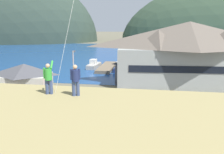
{
  "coord_description": "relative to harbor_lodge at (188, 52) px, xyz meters",
  "views": [
    {
      "loc": [
        5.28,
        -20.43,
        10.31
      ],
      "look_at": [
        0.54,
        9.0,
        3.54
      ],
      "focal_mm": 37.54,
      "sensor_mm": 36.0,
      "label": 1
    }
  ],
  "objects": [
    {
      "name": "far_hill_west_ridge",
      "position": [
        -99.68,
        98.67,
        -5.71
      ],
      "size": [
        122.37,
        70.05,
        85.65
      ],
      "primitive_type": "ellipsoid",
      "color": "#2D3D33",
      "rests_on": "ground"
    },
    {
      "name": "wharf_dock",
      "position": [
        -16.23,
        12.4,
        -5.36
      ],
      "size": [
        3.2,
        12.95,
        0.7
      ],
      "color": "#70604C",
      "rests_on": "ground"
    },
    {
      "name": "person_kite_flyer",
      "position": [
        -12.02,
        -29.12,
        1.68
      ],
      "size": [
        0.52,
        0.7,
        1.86
      ],
      "color": "#384770",
      "rests_on": "grassy_hill_foreground"
    },
    {
      "name": "person_companion",
      "position": [
        -10.42,
        -29.21,
        1.66
      ],
      "size": [
        0.52,
        0.4,
        1.74
      ],
      "color": "#384770",
      "rests_on": "grassy_hill_foreground"
    },
    {
      "name": "parked_car_lone_by_shed",
      "position": [
        -4.37,
        -14.77,
        -4.64
      ],
      "size": [
        4.3,
        2.26,
        1.82
      ],
      "color": "#9EA3A8",
      "rests_on": "parking_lot_pad"
    },
    {
      "name": "ground_plane",
      "position": [
        -11.76,
        -20.72,
        -5.71
      ],
      "size": [
        600.0,
        600.0,
        0.0
      ],
      "primitive_type": "plane",
      "color": "#66604C"
    },
    {
      "name": "parked_car_mid_row_far",
      "position": [
        -2.45,
        -20.38,
        -4.64
      ],
      "size": [
        4.23,
        2.12,
        1.82
      ],
      "color": "#B28923",
      "rests_on": "parking_lot_pad"
    },
    {
      "name": "parking_lot_pad",
      "position": [
        -11.76,
        -15.72,
        -5.66
      ],
      "size": [
        40.0,
        20.0,
        0.1
      ],
      "primitive_type": "cube",
      "color": "slate",
      "rests_on": "ground"
    },
    {
      "name": "moored_boat_outer_mooring",
      "position": [
        -12.85,
        10.31,
        -4.98
      ],
      "size": [
        2.45,
        6.66,
        2.16
      ],
      "color": "navy",
      "rests_on": "ground"
    },
    {
      "name": "moored_boat_wharfside",
      "position": [
        -19.52,
        12.58,
        -4.98
      ],
      "size": [
        2.47,
        6.2,
        2.16
      ],
      "color": "#A8A399",
      "rests_on": "ground"
    },
    {
      "name": "parked_car_front_row_silver",
      "position": [
        -15.23,
        -20.75,
        -4.64
      ],
      "size": [
        4.21,
        2.08,
        1.82
      ],
      "color": "#B28923",
      "rests_on": "parking_lot_pad"
    },
    {
      "name": "storage_shed_waterside",
      "position": [
        -9.59,
        -0.99,
        -3.28
      ],
      "size": [
        5.65,
        5.01,
        4.69
      ],
      "color": "#474C56",
      "rests_on": "ground"
    },
    {
      "name": "harbor_lodge",
      "position": [
        0.0,
        0.0,
        0.0
      ],
      "size": [
        25.61,
        12.38,
        10.72
      ],
      "color": "#999E99",
      "rests_on": "ground"
    },
    {
      "name": "storage_shed_near_lot",
      "position": [
        -23.27,
        -12.19,
        -3.09
      ],
      "size": [
        7.52,
        5.5,
        5.05
      ],
      "color": "beige",
      "rests_on": "ground"
    },
    {
      "name": "bay_water",
      "position": [
        -11.76,
        39.28,
        -5.69
      ],
      "size": [
        360.0,
        84.0,
        0.03
      ],
      "primitive_type": "cube",
      "color": "navy",
      "rests_on": "ground"
    },
    {
      "name": "parked_car_mid_row_near",
      "position": [
        -17.13,
        -13.67,
        -4.64
      ],
      "size": [
        4.31,
        2.27,
        1.82
      ],
      "color": "red",
      "rests_on": "parking_lot_pad"
    },
    {
      "name": "parking_light_pole",
      "position": [
        -16.93,
        -10.16,
        -1.79
      ],
      "size": [
        0.24,
        0.78,
        6.57
      ],
      "color": "#ADADB2",
      "rests_on": "parking_lot_pad"
    }
  ]
}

